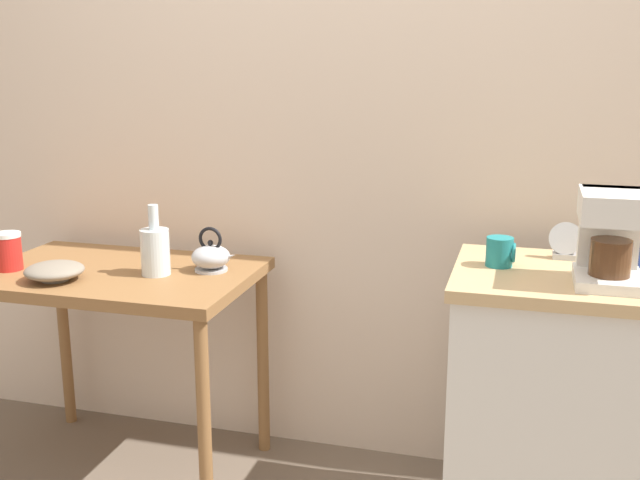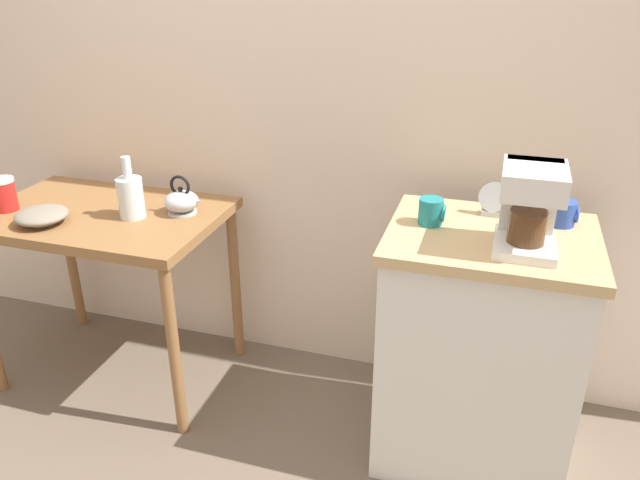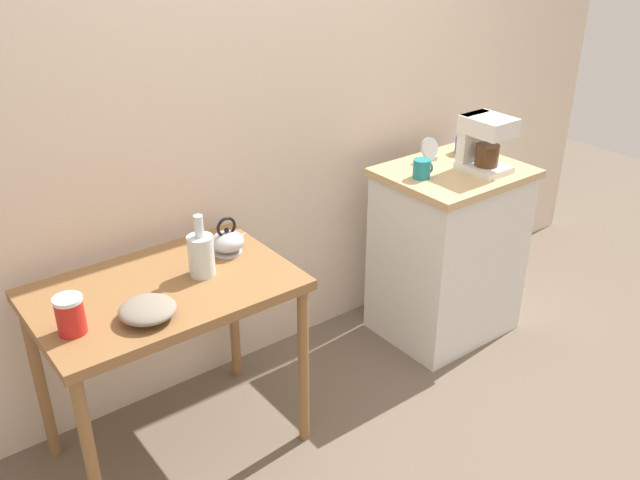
% 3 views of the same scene
% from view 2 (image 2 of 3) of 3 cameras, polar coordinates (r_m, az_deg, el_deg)
% --- Properties ---
extents(ground_plane, '(8.00, 8.00, 0.00)m').
position_cam_2_polar(ground_plane, '(2.63, -4.00, -15.18)').
color(ground_plane, '#6B5B4C').
extents(back_wall, '(4.40, 0.10, 2.80)m').
position_cam_2_polar(back_wall, '(2.43, 1.26, 17.98)').
color(back_wall, beige).
rests_on(back_wall, ground_plane).
extents(wooden_table, '(0.95, 0.62, 0.77)m').
position_cam_2_polar(wooden_table, '(2.62, -19.45, 0.63)').
color(wooden_table, olive).
rests_on(wooden_table, ground_plane).
extents(kitchen_counter, '(0.67, 0.54, 0.89)m').
position_cam_2_polar(kitchen_counter, '(2.24, 14.53, -9.79)').
color(kitchen_counter, white).
rests_on(kitchen_counter, ground_plane).
extents(bowl_stoneware, '(0.20, 0.20, 0.06)m').
position_cam_2_polar(bowl_stoneware, '(2.54, -24.54, 2.12)').
color(bowl_stoneware, gray).
rests_on(bowl_stoneware, wooden_table).
extents(teakettle, '(0.16, 0.13, 0.16)m').
position_cam_2_polar(teakettle, '(2.46, -12.76, 3.55)').
color(teakettle, '#B2B5BA').
rests_on(teakettle, wooden_table).
extents(glass_carafe_vase, '(0.10, 0.10, 0.24)m').
position_cam_2_polar(glass_carafe_vase, '(2.46, -17.26, 3.93)').
color(glass_carafe_vase, silver).
rests_on(glass_carafe_vase, wooden_table).
extents(canister_enamel, '(0.10, 0.10, 0.13)m').
position_cam_2_polar(canister_enamel, '(2.73, -27.41, 3.81)').
color(canister_enamel, red).
rests_on(canister_enamel, wooden_table).
extents(coffee_maker, '(0.18, 0.22, 0.26)m').
position_cam_2_polar(coffee_maker, '(1.91, 19.02, 3.25)').
color(coffee_maker, white).
rests_on(coffee_maker, kitchen_counter).
extents(mug_dark_teal, '(0.09, 0.08, 0.09)m').
position_cam_2_polar(mug_dark_teal, '(2.04, 10.35, 2.63)').
color(mug_dark_teal, teal).
rests_on(mug_dark_teal, kitchen_counter).
extents(mug_blue, '(0.09, 0.08, 0.08)m').
position_cam_2_polar(mug_blue, '(2.15, 21.74, 2.36)').
color(mug_blue, '#2D4CAD').
rests_on(mug_blue, kitchen_counter).
extents(table_clock, '(0.10, 0.05, 0.11)m').
position_cam_2_polar(table_clock, '(2.16, 15.88, 3.56)').
color(table_clock, '#B2B5BA').
rests_on(table_clock, kitchen_counter).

